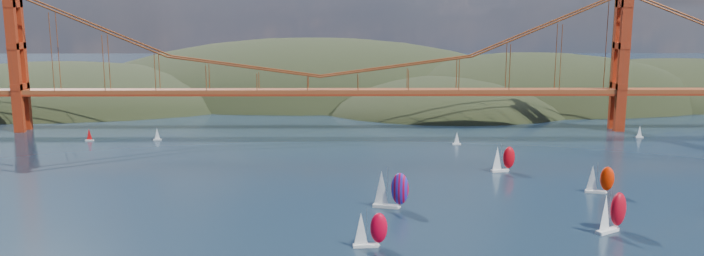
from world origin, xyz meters
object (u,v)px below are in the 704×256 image
racer_0 (369,229)px  racer_1 (612,212)px  racer_3 (599,179)px  racer_rwb (390,189)px  racer_5 (503,158)px

racer_0 → racer_1: 55.72m
racer_0 → racer_3: (63.85, 41.17, 0.01)m
racer_0 → racer_rwb: size_ratio=0.81×
racer_3 → racer_5: racer_5 is taller
racer_1 → racer_3: (8.91, 31.89, -0.73)m
racer_3 → racer_5: (-20.83, 24.12, 0.09)m
racer_rwb → racer_1: bearing=-6.0°
racer_1 → racer_5: bearing=70.1°
racer_1 → racer_rwb: size_ratio=0.96×
racer_rwb → racer_5: bearing=60.3°
racer_1 → racer_5: (-11.91, 56.01, -0.64)m
racer_5 → racer_0: bearing=-137.7°
racer_3 → racer_5: 31.87m
racer_0 → racer_rwb: bearing=73.1°
racer_3 → racer_5: size_ratio=0.98×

